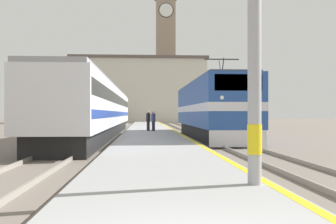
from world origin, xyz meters
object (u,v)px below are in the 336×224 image
at_px(passenger_train, 100,110).
at_px(locomotive_train, 210,109).
at_px(person_on_platform, 153,120).
at_px(clock_tower, 166,48).
at_px(catenary_mast, 259,2).
at_px(second_waiting_passenger, 148,120).

bearing_deg(passenger_train, locomotive_train, -21.81).
xyz_separation_m(locomotive_train, passenger_train, (-7.83, 3.13, -0.01)).
distance_m(person_on_platform, clock_tower, 50.75).
relative_size(catenary_mast, person_on_platform, 4.49).
distance_m(passenger_train, clock_tower, 53.12).
bearing_deg(second_waiting_passenger, locomotive_train, -53.79).
bearing_deg(person_on_platform, catenary_mast, -86.46).
distance_m(locomotive_train, catenary_mast, 19.17).
distance_m(second_waiting_passenger, clock_tower, 50.48).
bearing_deg(second_waiting_passenger, catenary_mast, -85.53).
height_order(passenger_train, catenary_mast, catenary_mast).
xyz_separation_m(person_on_platform, clock_tower, (3.71, 48.63, 14.04)).
distance_m(catenary_mast, person_on_platform, 24.51).
height_order(second_waiting_passenger, clock_tower, clock_tower).
xyz_separation_m(locomotive_train, second_waiting_passenger, (-4.16, 5.68, -0.85)).
xyz_separation_m(locomotive_train, catenary_mast, (-2.23, -18.94, 1.92)).
relative_size(second_waiting_passenger, clock_tower, 0.06).
height_order(locomotive_train, catenary_mast, catenary_mast).
distance_m(catenary_mast, clock_tower, 73.83).
bearing_deg(catenary_mast, passenger_train, 104.22).
distance_m(locomotive_train, second_waiting_passenger, 7.09).
relative_size(passenger_train, second_waiting_passenger, 19.35).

